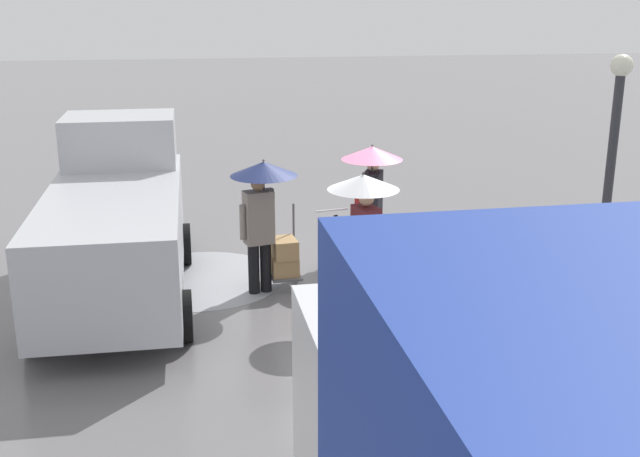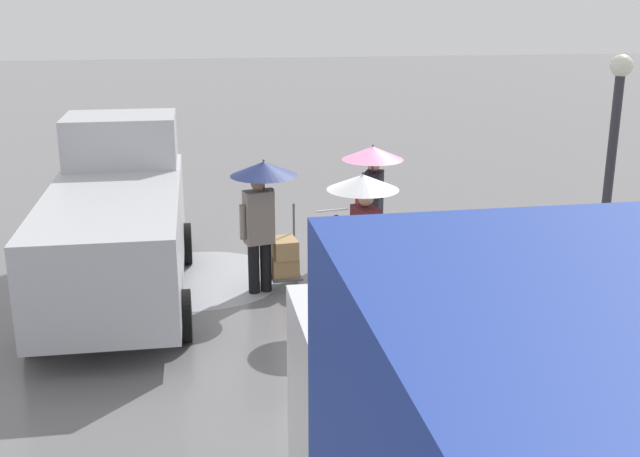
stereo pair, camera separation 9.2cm
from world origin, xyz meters
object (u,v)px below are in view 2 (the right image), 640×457
Objects in this scene: pedestrian_black_side at (365,212)px; street_lamp at (610,172)px; cargo_van_parked_right at (117,223)px; pedestrian_pink_side at (262,195)px; pedestrian_white_side at (372,177)px; hand_dolly_boxes at (284,258)px; shopping_cart_vendor at (340,241)px.

pedestrian_black_side is 0.56× the size of street_lamp.
pedestrian_pink_side is at bearing 174.87° from cargo_van_parked_right.
pedestrian_pink_side is at bearing -38.50° from pedestrian_black_side.
pedestrian_white_side is at bearing -105.01° from pedestrian_black_side.
hand_dolly_boxes is 0.61× the size of pedestrian_pink_side.
pedestrian_pink_side is 1.78m from pedestrian_black_side.
shopping_cart_vendor is 4.69m from street_lamp.
cargo_van_parked_right is 2.49× the size of pedestrian_pink_side.
cargo_van_parked_right is 2.27m from pedestrian_pink_side.
street_lamp reaches higher than shopping_cart_vendor.
hand_dolly_boxes is (1.00, 0.51, -0.07)m from shopping_cart_vendor.
pedestrian_pink_side is at bearing 26.99° from pedestrian_white_side.
pedestrian_black_side is at bearing 160.12° from cargo_van_parked_right.
cargo_van_parked_right is 4.07× the size of hand_dolly_boxes.
pedestrian_pink_side is at bearing 25.54° from shopping_cart_vendor.
hand_dolly_boxes is at bearing 27.05° from shopping_cart_vendor.
hand_dolly_boxes is at bearing -33.60° from street_lamp.
pedestrian_pink_side reaches higher than hand_dolly_boxes.
pedestrian_black_side is 1.00× the size of pedestrian_white_side.
shopping_cart_vendor is 0.27× the size of street_lamp.
pedestrian_white_side is (-4.19, -0.80, 0.39)m from cargo_van_parked_right.
street_lamp is at bearing 157.59° from cargo_van_parked_right.
pedestrian_white_side is 4.30m from street_lamp.
pedestrian_white_side is (-1.96, -1.00, -0.01)m from pedestrian_pink_side.
street_lamp reaches higher than pedestrian_white_side.
pedestrian_black_side is at bearing 129.90° from hand_dolly_boxes.
street_lamp is at bearing 133.29° from shopping_cart_vendor.
pedestrian_pink_side and pedestrian_black_side have the same top height.
street_lamp reaches higher than cargo_van_parked_right.
pedestrian_black_side is (-1.39, 1.11, -0.01)m from pedestrian_pink_side.
cargo_van_parked_right is 2.67m from hand_dolly_boxes.
shopping_cart_vendor is 1.22m from pedestrian_white_side.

